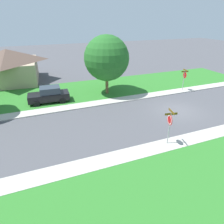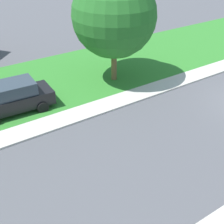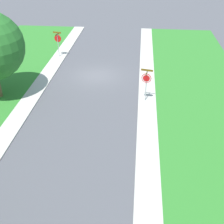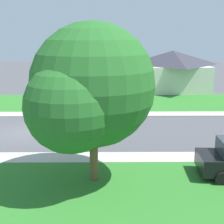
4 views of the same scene
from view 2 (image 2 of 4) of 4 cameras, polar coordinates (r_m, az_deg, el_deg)
sidewalk_east at (r=16.17m, az=-15.63°, el=-3.49°), size 1.40×56.00×0.10m
car_black_far_down_street at (r=17.70m, az=-17.79°, el=2.57°), size 2.20×4.39×1.76m
tree_sidewalk_mid at (r=19.71m, az=0.39°, el=17.26°), size 5.57×5.18×6.88m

